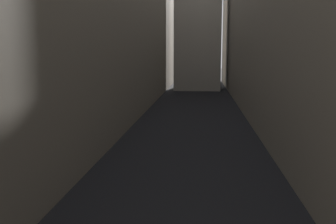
# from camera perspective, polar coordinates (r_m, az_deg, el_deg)

# --- Properties ---
(ground_plane) EXTENTS (264.00, 264.00, 0.00)m
(ground_plane) POSITION_cam_1_polar(r_m,az_deg,el_deg) (36.56, 3.55, -1.80)
(ground_plane) COLOR black
(building_block_left) EXTENTS (12.68, 108.00, 22.08)m
(building_block_left) POSITION_cam_1_polar(r_m,az_deg,el_deg) (40.26, -13.89, 14.72)
(building_block_left) COLOR gray
(building_block_left) RESTS_ON ground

